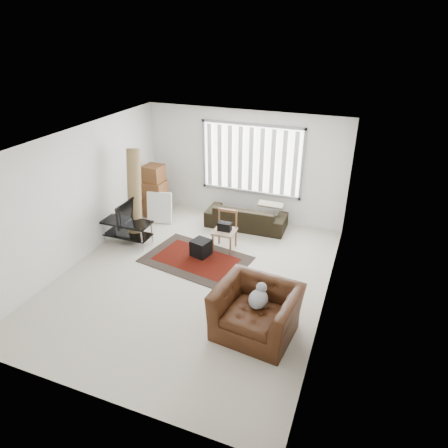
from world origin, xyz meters
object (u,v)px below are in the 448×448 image
(tv_stand, at_px, (127,228))
(armchair, at_px, (256,308))
(sofa, at_px, (246,213))
(moving_boxes, at_px, (156,193))
(side_chair, at_px, (225,229))

(tv_stand, xyz_separation_m, armchair, (3.53, -1.73, 0.08))
(sofa, xyz_separation_m, armchair, (1.31, -3.46, 0.10))
(armchair, bearing_deg, moving_boxes, 144.71)
(tv_stand, xyz_separation_m, side_chair, (2.12, 0.56, 0.09))
(moving_boxes, bearing_deg, tv_stand, -85.21)
(moving_boxes, xyz_separation_m, armchair, (3.66, -3.24, -0.15))
(moving_boxes, xyz_separation_m, sofa, (2.35, 0.22, -0.25))
(moving_boxes, xyz_separation_m, side_chair, (2.24, -0.95, -0.14))
(moving_boxes, relative_size, side_chair, 1.53)
(armchair, bearing_deg, tv_stand, 160.11)
(tv_stand, distance_m, moving_boxes, 1.53)
(tv_stand, distance_m, sofa, 2.81)
(side_chair, xyz_separation_m, armchair, (1.41, -2.29, -0.01))
(tv_stand, distance_m, side_chair, 2.19)
(moving_boxes, distance_m, sofa, 2.37)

